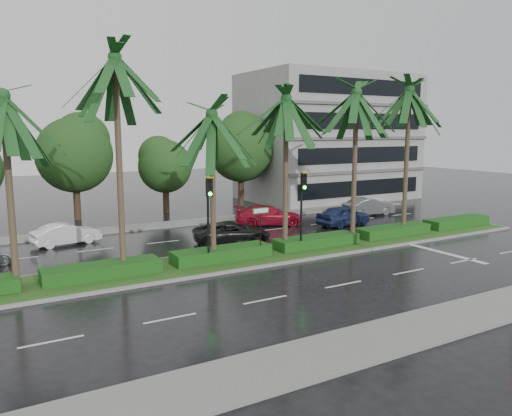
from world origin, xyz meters
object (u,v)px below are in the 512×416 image
street_sign (261,220)px  car_blue (343,215)px  car_red (269,215)px  car_grey (368,207)px  signal_median_left (209,208)px  car_white (66,234)px  car_darkgrey (232,232)px

street_sign → car_blue: street_sign is taller
street_sign → car_red: size_ratio=0.54×
car_red → car_grey: car_red is taller
signal_median_left → car_blue: 14.16m
car_white → car_blue: size_ratio=0.91×
street_sign → car_white: bearing=133.1°
car_white → car_blue: bearing=-111.7°
signal_median_left → car_red: 11.95m
car_darkgrey → car_grey: (13.89, 3.33, 0.06)m
car_darkgrey → car_blue: car_blue is taller
street_sign → car_blue: size_ratio=0.61×
car_blue → car_grey: 5.07m
street_sign → car_red: bearing=56.1°
signal_median_left → car_white: 10.59m
signal_median_left → car_darkgrey: bearing=51.5°
car_red → street_sign: bearing=166.2°
car_grey → car_blue: bearing=121.0°
car_red → car_grey: size_ratio=1.14×
car_grey → signal_median_left: bearing=117.4°
signal_median_left → car_blue: size_ratio=1.03×
car_blue → car_grey: size_ratio=1.00×
street_sign → car_darkgrey: size_ratio=0.56×
signal_median_left → car_darkgrey: size_ratio=0.94×
car_blue → car_grey: bearing=-70.3°
car_white → car_red: car_red is taller
street_sign → car_darkgrey: bearing=83.2°
signal_median_left → car_blue: (12.89, 5.39, -2.27)m
car_red → car_grey: 9.01m
car_red → car_blue: 5.30m
signal_median_left → street_sign: (3.00, 0.18, -0.87)m
car_red → car_blue: car_blue is taller
street_sign → car_darkgrey: street_sign is taller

